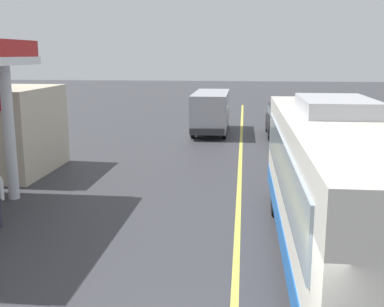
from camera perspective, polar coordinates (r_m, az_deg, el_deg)
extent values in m
plane|color=#38383D|center=(25.06, 5.89, 1.01)|extent=(120.00, 120.00, 0.00)
cube|color=#D8CC4C|center=(20.17, 5.78, -1.63)|extent=(0.16, 50.00, 0.01)
cube|color=silver|center=(10.93, 17.30, -3.61)|extent=(2.50, 11.00, 2.90)
cube|color=#1959B2|center=(11.26, 16.96, -9.01)|extent=(2.54, 11.04, 0.56)
cube|color=#8C9EAD|center=(10.64, 10.73, -1.18)|extent=(0.06, 9.35, 1.10)
cube|color=#B2B2B7|center=(11.60, 16.87, 5.50)|extent=(1.60, 2.80, 0.36)
cylinder|color=black|center=(14.30, 10.13, -5.36)|extent=(0.30, 1.00, 1.00)
cylinder|color=black|center=(14.63, 18.80, -5.43)|extent=(0.30, 1.00, 1.00)
cylinder|color=silver|center=(16.38, -21.09, 2.68)|extent=(0.36, 0.36, 4.60)
cube|color=#A5A5AD|center=(28.70, 2.30, 5.25)|extent=(2.00, 6.00, 2.10)
cube|color=#8C9EAD|center=(28.66, 2.31, 6.04)|extent=(2.04, 5.10, 0.80)
cube|color=#2D2D33|center=(25.80, 1.82, 2.60)|extent=(1.90, 0.16, 0.36)
cylinder|color=black|center=(26.94, 0.12, 2.65)|extent=(0.22, 0.76, 0.76)
cylinder|color=black|center=(26.81, 3.87, 2.58)|extent=(0.22, 0.76, 0.76)
cylinder|color=black|center=(30.88, 0.91, 3.83)|extent=(0.22, 0.76, 0.76)
cylinder|color=black|center=(30.77, 4.18, 3.77)|extent=(0.22, 0.76, 0.76)
cylinder|color=silver|center=(13.95, -21.81, -4.04)|extent=(0.09, 0.09, 0.58)
cube|color=black|center=(28.09, 10.73, 3.53)|extent=(1.70, 4.20, 0.80)
cube|color=black|center=(28.19, 10.75, 5.09)|extent=(1.50, 2.31, 0.70)
cube|color=#8C9EAD|center=(28.19, 10.75, 5.09)|extent=(1.53, 2.35, 0.49)
cylinder|color=black|center=(26.62, 9.33, 2.25)|extent=(0.20, 0.64, 0.64)
cylinder|color=black|center=(26.75, 12.54, 2.17)|extent=(0.20, 0.64, 0.64)
cylinder|color=black|center=(29.58, 9.03, 3.21)|extent=(0.20, 0.64, 0.64)
cylinder|color=black|center=(29.69, 11.92, 3.14)|extent=(0.20, 0.64, 0.64)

